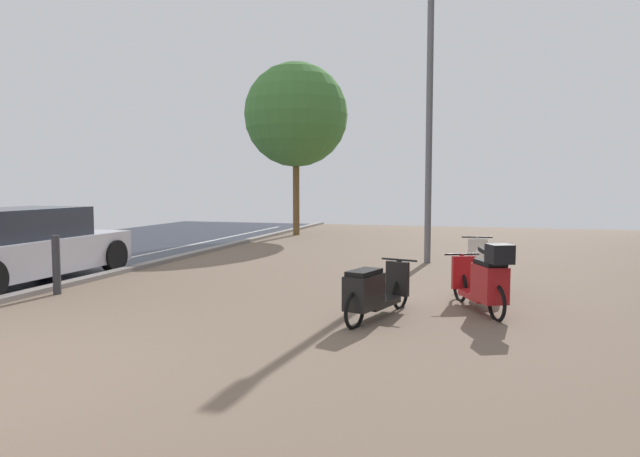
{
  "coord_description": "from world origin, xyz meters",
  "views": [
    {
      "loc": [
        4.3,
        -3.57,
        1.71
      ],
      "look_at": [
        2.44,
        2.94,
        1.18
      ],
      "focal_mm": 31.93,
      "sensor_mm": 36.0,
      "label": 1
    }
  ],
  "objects_px": {
    "scooter_far": "(486,267)",
    "parked_car_near": "(21,247)",
    "bollard_far": "(56,265)",
    "street_tree": "(296,115)",
    "scooter_near": "(372,292)",
    "lamp_post": "(429,109)",
    "scooter_mid": "(485,281)"
  },
  "relations": [
    {
      "from": "scooter_mid",
      "to": "street_tree",
      "type": "relative_size",
      "value": 0.27
    },
    {
      "from": "street_tree",
      "to": "bollard_far",
      "type": "height_order",
      "value": "street_tree"
    },
    {
      "from": "street_tree",
      "to": "scooter_far",
      "type": "bearing_deg",
      "value": -55.44
    },
    {
      "from": "scooter_mid",
      "to": "bollard_far",
      "type": "bearing_deg",
      "value": -176.06
    },
    {
      "from": "scooter_far",
      "to": "lamp_post",
      "type": "xyz_separation_m",
      "value": [
        -1.21,
        3.15,
        2.92
      ]
    },
    {
      "from": "scooter_near",
      "to": "parked_car_near",
      "type": "bearing_deg",
      "value": 170.59
    },
    {
      "from": "scooter_mid",
      "to": "street_tree",
      "type": "height_order",
      "value": "street_tree"
    },
    {
      "from": "parked_car_near",
      "to": "bollard_far",
      "type": "height_order",
      "value": "parked_car_near"
    },
    {
      "from": "parked_car_near",
      "to": "street_tree",
      "type": "xyz_separation_m",
      "value": [
        1.68,
        10.2,
        3.4
      ]
    },
    {
      "from": "parked_car_near",
      "to": "street_tree",
      "type": "height_order",
      "value": "street_tree"
    },
    {
      "from": "parked_car_near",
      "to": "scooter_near",
      "type": "bearing_deg",
      "value": -9.41
    },
    {
      "from": "scooter_far",
      "to": "lamp_post",
      "type": "relative_size",
      "value": 0.31
    },
    {
      "from": "scooter_far",
      "to": "parked_car_near",
      "type": "height_order",
      "value": "parked_car_near"
    },
    {
      "from": "scooter_near",
      "to": "parked_car_near",
      "type": "height_order",
      "value": "parked_car_near"
    },
    {
      "from": "scooter_far",
      "to": "street_tree",
      "type": "bearing_deg",
      "value": 124.56
    },
    {
      "from": "scooter_mid",
      "to": "street_tree",
      "type": "bearing_deg",
      "value": 120.16
    },
    {
      "from": "street_tree",
      "to": "bollard_far",
      "type": "xyz_separation_m",
      "value": [
        -0.3,
        -10.94,
        -3.55
      ]
    },
    {
      "from": "scooter_mid",
      "to": "parked_car_near",
      "type": "xyz_separation_m",
      "value": [
        -7.78,
        0.3,
        0.17
      ]
    },
    {
      "from": "scooter_far",
      "to": "lamp_post",
      "type": "bearing_deg",
      "value": 110.97
    },
    {
      "from": "scooter_near",
      "to": "scooter_far",
      "type": "relative_size",
      "value": 0.92
    },
    {
      "from": "scooter_far",
      "to": "street_tree",
      "type": "xyz_separation_m",
      "value": [
        -6.12,
        8.89,
        3.61
      ]
    },
    {
      "from": "parked_car_near",
      "to": "bollard_far",
      "type": "relative_size",
      "value": 4.35
    },
    {
      "from": "scooter_near",
      "to": "scooter_mid",
      "type": "xyz_separation_m",
      "value": [
        1.36,
        0.76,
        0.08
      ]
    },
    {
      "from": "street_tree",
      "to": "bollard_far",
      "type": "distance_m",
      "value": 11.5
    },
    {
      "from": "bollard_far",
      "to": "lamp_post",
      "type": "bearing_deg",
      "value": 44.94
    },
    {
      "from": "parked_car_near",
      "to": "bollard_far",
      "type": "xyz_separation_m",
      "value": [
        1.38,
        -0.74,
        -0.15
      ]
    },
    {
      "from": "lamp_post",
      "to": "street_tree",
      "type": "xyz_separation_m",
      "value": [
        -4.91,
        5.73,
        0.7
      ]
    },
    {
      "from": "parked_car_near",
      "to": "lamp_post",
      "type": "xyz_separation_m",
      "value": [
        6.59,
        4.46,
        2.7
      ]
    },
    {
      "from": "parked_car_near",
      "to": "lamp_post",
      "type": "height_order",
      "value": "lamp_post"
    },
    {
      "from": "street_tree",
      "to": "bollard_far",
      "type": "bearing_deg",
      "value": -91.57
    },
    {
      "from": "scooter_mid",
      "to": "parked_car_near",
      "type": "bearing_deg",
      "value": 177.78
    },
    {
      "from": "scooter_mid",
      "to": "street_tree",
      "type": "xyz_separation_m",
      "value": [
        -6.1,
        10.5,
        3.57
      ]
    }
  ]
}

